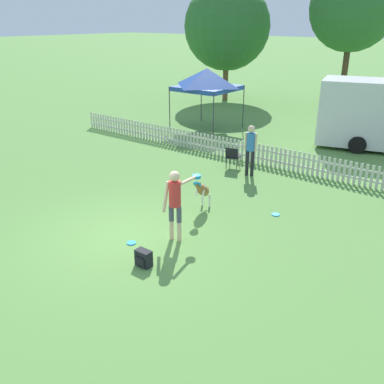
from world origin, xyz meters
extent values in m
plane|color=#5B8C42|center=(0.00, 0.00, 0.00)|extent=(240.00, 240.00, 0.00)
cylinder|color=beige|center=(0.96, 0.57, 0.25)|extent=(0.11, 0.11, 0.49)
cylinder|color=#474C5B|center=(0.96, 0.57, 0.69)|extent=(0.12, 0.12, 0.40)
cylinder|color=beige|center=(1.15, 0.62, 0.25)|extent=(0.11, 0.11, 0.49)
cylinder|color=#474C5B|center=(1.15, 0.62, 0.69)|extent=(0.12, 0.12, 0.40)
cylinder|color=red|center=(1.05, 0.59, 1.20)|extent=(0.35, 0.35, 0.61)
sphere|color=beige|center=(1.05, 0.59, 1.63)|extent=(0.25, 0.25, 0.25)
cylinder|color=beige|center=(0.87, 0.48, 1.11)|extent=(0.14, 0.22, 0.74)
cylinder|color=beige|center=(1.15, 1.01, 1.44)|extent=(0.20, 0.75, 0.14)
cylinder|color=#1E8CD8|center=(1.09, 1.37, 1.38)|extent=(0.22, 0.22, 0.02)
cylinder|color=#1E8CD8|center=(1.09, 1.37, 1.41)|extent=(0.22, 0.22, 0.02)
cylinder|color=#1E8CD8|center=(1.09, 1.37, 1.43)|extent=(0.22, 0.22, 0.02)
ellipsoid|color=olive|center=(0.54, 2.40, 0.59)|extent=(0.49, 0.78, 0.64)
ellipsoid|color=white|center=(0.54, 2.40, 0.54)|extent=(0.26, 0.40, 0.32)
sphere|color=olive|center=(0.64, 2.05, 0.86)|extent=(0.16, 0.16, 0.16)
cone|color=olive|center=(0.66, 1.99, 0.91)|extent=(0.13, 0.16, 0.14)
cylinder|color=#1E8CD8|center=(0.66, 1.99, 0.91)|extent=(0.25, 0.21, 0.19)
cone|color=olive|center=(0.68, 2.09, 0.93)|extent=(0.05, 0.05, 0.07)
cone|color=olive|center=(0.58, 2.06, 0.93)|extent=(0.05, 0.05, 0.07)
cylinder|color=white|center=(0.57, 2.70, 0.19)|extent=(0.06, 0.06, 0.38)
cylinder|color=white|center=(0.36, 2.64, 0.19)|extent=(0.06, 0.06, 0.38)
cylinder|color=white|center=(0.69, 2.24, 0.63)|extent=(0.10, 0.18, 0.30)
cylinder|color=white|center=(0.50, 2.18, 0.63)|extent=(0.10, 0.18, 0.30)
cone|color=olive|center=(0.42, 2.81, 0.42)|extent=(0.16, 0.34, 0.23)
cylinder|color=#1E8CD8|center=(2.32, 3.34, 0.01)|extent=(0.22, 0.22, 0.02)
cylinder|color=#1E8CD8|center=(0.34, -0.18, 0.01)|extent=(0.22, 0.22, 0.02)
cube|color=black|center=(1.25, -0.71, 0.18)|extent=(0.36, 0.21, 0.36)
cube|color=black|center=(1.25, -0.83, 0.15)|extent=(0.25, 0.04, 0.18)
cube|color=beige|center=(0.00, 6.96, 0.22)|extent=(19.20, 0.04, 0.06)
cube|color=beige|center=(0.00, 6.96, 0.54)|extent=(19.20, 0.04, 0.06)
cube|color=beige|center=(-9.51, 6.96, 0.37)|extent=(0.09, 0.02, 0.74)
cube|color=beige|center=(-9.34, 6.96, 0.37)|extent=(0.09, 0.02, 0.74)
cube|color=beige|center=(-9.16, 6.96, 0.37)|extent=(0.09, 0.02, 0.74)
cube|color=beige|center=(-8.99, 6.96, 0.37)|extent=(0.09, 0.02, 0.74)
cube|color=beige|center=(-8.81, 6.96, 0.37)|extent=(0.09, 0.02, 0.74)
cube|color=beige|center=(-8.64, 6.96, 0.37)|extent=(0.09, 0.02, 0.74)
cube|color=beige|center=(-8.46, 6.96, 0.37)|extent=(0.09, 0.02, 0.74)
cube|color=beige|center=(-8.29, 6.96, 0.37)|extent=(0.09, 0.02, 0.74)
cube|color=beige|center=(-8.12, 6.96, 0.37)|extent=(0.09, 0.02, 0.74)
cube|color=beige|center=(-7.94, 6.96, 0.37)|extent=(0.09, 0.02, 0.74)
cube|color=beige|center=(-7.77, 6.96, 0.37)|extent=(0.09, 0.02, 0.74)
cube|color=beige|center=(-7.59, 6.96, 0.37)|extent=(0.09, 0.02, 0.74)
cube|color=beige|center=(-7.42, 6.96, 0.37)|extent=(0.09, 0.02, 0.74)
cube|color=beige|center=(-7.24, 6.96, 0.37)|extent=(0.09, 0.02, 0.74)
cube|color=beige|center=(-7.07, 6.96, 0.37)|extent=(0.09, 0.02, 0.74)
cube|color=beige|center=(-6.89, 6.96, 0.37)|extent=(0.09, 0.02, 0.74)
cube|color=beige|center=(-6.72, 6.96, 0.37)|extent=(0.09, 0.02, 0.74)
cube|color=beige|center=(-6.54, 6.96, 0.37)|extent=(0.09, 0.02, 0.74)
cube|color=beige|center=(-6.37, 6.96, 0.37)|extent=(0.09, 0.02, 0.74)
cube|color=beige|center=(-6.20, 6.96, 0.37)|extent=(0.09, 0.02, 0.74)
cube|color=beige|center=(-6.02, 6.96, 0.37)|extent=(0.09, 0.02, 0.74)
cube|color=beige|center=(-5.85, 6.96, 0.37)|extent=(0.09, 0.02, 0.74)
cube|color=beige|center=(-5.67, 6.96, 0.37)|extent=(0.09, 0.02, 0.74)
cube|color=beige|center=(-5.50, 6.96, 0.37)|extent=(0.09, 0.02, 0.74)
cube|color=beige|center=(-5.32, 6.96, 0.37)|extent=(0.09, 0.02, 0.74)
cube|color=beige|center=(-5.15, 6.96, 0.37)|extent=(0.09, 0.02, 0.74)
cube|color=beige|center=(-4.97, 6.96, 0.37)|extent=(0.09, 0.02, 0.74)
cube|color=beige|center=(-4.80, 6.96, 0.37)|extent=(0.09, 0.02, 0.74)
cube|color=beige|center=(-4.63, 6.96, 0.37)|extent=(0.09, 0.02, 0.74)
cube|color=beige|center=(-4.45, 6.96, 0.37)|extent=(0.09, 0.02, 0.74)
cube|color=beige|center=(-4.28, 6.96, 0.37)|extent=(0.09, 0.02, 0.74)
cube|color=beige|center=(-4.10, 6.96, 0.37)|extent=(0.09, 0.02, 0.74)
cube|color=beige|center=(-3.93, 6.96, 0.37)|extent=(0.09, 0.02, 0.74)
cube|color=beige|center=(-3.75, 6.96, 0.37)|extent=(0.09, 0.02, 0.74)
cube|color=beige|center=(-3.58, 6.96, 0.37)|extent=(0.09, 0.02, 0.74)
cube|color=beige|center=(-3.40, 6.96, 0.37)|extent=(0.09, 0.02, 0.74)
cube|color=beige|center=(-3.23, 6.96, 0.37)|extent=(0.09, 0.02, 0.74)
cube|color=beige|center=(-3.05, 6.96, 0.37)|extent=(0.09, 0.02, 0.74)
cube|color=beige|center=(-2.88, 6.96, 0.37)|extent=(0.09, 0.02, 0.74)
cube|color=beige|center=(-2.71, 6.96, 0.37)|extent=(0.09, 0.02, 0.74)
cube|color=beige|center=(-2.53, 6.96, 0.37)|extent=(0.09, 0.02, 0.74)
cube|color=beige|center=(-2.36, 6.96, 0.37)|extent=(0.09, 0.02, 0.74)
cube|color=beige|center=(-2.18, 6.96, 0.37)|extent=(0.09, 0.02, 0.74)
cube|color=beige|center=(-2.01, 6.96, 0.37)|extent=(0.09, 0.02, 0.74)
cube|color=beige|center=(-1.83, 6.96, 0.37)|extent=(0.09, 0.02, 0.74)
cube|color=beige|center=(-1.66, 6.96, 0.37)|extent=(0.09, 0.02, 0.74)
cube|color=beige|center=(-1.48, 6.96, 0.37)|extent=(0.09, 0.02, 0.74)
cube|color=beige|center=(-1.31, 6.96, 0.37)|extent=(0.09, 0.02, 0.74)
cube|color=beige|center=(-1.13, 6.96, 0.37)|extent=(0.09, 0.02, 0.74)
cube|color=beige|center=(-0.96, 6.96, 0.37)|extent=(0.09, 0.02, 0.74)
cube|color=beige|center=(-0.79, 6.96, 0.37)|extent=(0.09, 0.02, 0.74)
cube|color=beige|center=(-0.61, 6.96, 0.37)|extent=(0.09, 0.02, 0.74)
cube|color=beige|center=(-0.44, 6.96, 0.37)|extent=(0.09, 0.02, 0.74)
cube|color=beige|center=(-0.26, 6.96, 0.37)|extent=(0.09, 0.02, 0.74)
cube|color=beige|center=(-0.09, 6.96, 0.37)|extent=(0.09, 0.02, 0.74)
cube|color=beige|center=(0.09, 6.96, 0.37)|extent=(0.09, 0.02, 0.74)
cube|color=beige|center=(0.26, 6.96, 0.37)|extent=(0.09, 0.02, 0.74)
cube|color=beige|center=(0.44, 6.96, 0.37)|extent=(0.09, 0.02, 0.74)
cube|color=beige|center=(0.61, 6.96, 0.37)|extent=(0.09, 0.02, 0.74)
cube|color=beige|center=(0.79, 6.96, 0.37)|extent=(0.09, 0.02, 0.74)
cube|color=beige|center=(0.96, 6.96, 0.37)|extent=(0.09, 0.02, 0.74)
cube|color=beige|center=(1.13, 6.96, 0.37)|extent=(0.09, 0.02, 0.74)
cube|color=beige|center=(1.31, 6.96, 0.37)|extent=(0.09, 0.02, 0.74)
cube|color=beige|center=(1.48, 6.96, 0.37)|extent=(0.09, 0.02, 0.74)
cube|color=beige|center=(1.66, 6.96, 0.37)|extent=(0.09, 0.02, 0.74)
cube|color=beige|center=(1.83, 6.96, 0.37)|extent=(0.09, 0.02, 0.74)
cube|color=beige|center=(2.01, 6.96, 0.37)|extent=(0.09, 0.02, 0.74)
cube|color=beige|center=(2.18, 6.96, 0.37)|extent=(0.09, 0.02, 0.74)
cube|color=beige|center=(2.36, 6.96, 0.37)|extent=(0.09, 0.02, 0.74)
cube|color=beige|center=(2.53, 6.96, 0.37)|extent=(0.09, 0.02, 0.74)
cube|color=beige|center=(2.71, 6.96, 0.37)|extent=(0.09, 0.02, 0.74)
cube|color=beige|center=(2.88, 6.96, 0.37)|extent=(0.09, 0.02, 0.74)
cube|color=beige|center=(3.05, 6.96, 0.37)|extent=(0.09, 0.02, 0.74)
cube|color=beige|center=(3.23, 6.96, 0.37)|extent=(0.09, 0.02, 0.74)
cube|color=beige|center=(3.40, 6.96, 0.37)|extent=(0.09, 0.02, 0.74)
cube|color=beige|center=(3.58, 6.96, 0.37)|extent=(0.09, 0.02, 0.74)
cube|color=beige|center=(3.75, 6.96, 0.37)|extent=(0.09, 0.02, 0.74)
cube|color=beige|center=(3.93, 6.96, 0.37)|extent=(0.09, 0.02, 0.74)
cube|color=beige|center=(4.10, 6.96, 0.37)|extent=(0.09, 0.02, 0.74)
cylinder|color=#333338|center=(-0.61, 6.24, 0.20)|extent=(0.02, 0.02, 0.40)
cylinder|color=#333338|center=(-0.98, 6.15, 0.20)|extent=(0.02, 0.02, 0.40)
cylinder|color=#333338|center=(-0.52, 5.87, 0.20)|extent=(0.02, 0.02, 0.40)
cylinder|color=#333338|center=(-0.89, 5.78, 0.20)|extent=(0.02, 0.02, 0.40)
cube|color=black|center=(-0.75, 6.01, 0.40)|extent=(0.55, 0.55, 0.03)
cube|color=black|center=(-0.70, 5.81, 0.59)|extent=(0.46, 0.19, 0.38)
cylinder|color=#333338|center=(-6.11, 8.84, 1.03)|extent=(0.04, 0.04, 2.05)
cylinder|color=#333338|center=(-3.60, 8.84, 1.03)|extent=(0.04, 0.04, 2.05)
cylinder|color=#333338|center=(-6.11, 11.35, 1.03)|extent=(0.04, 0.04, 2.05)
cylinder|color=#333338|center=(-3.60, 11.35, 1.03)|extent=(0.04, 0.04, 2.05)
cube|color=#23479E|center=(-4.86, 10.10, 1.95)|extent=(2.51, 2.51, 0.20)
pyramid|color=#23479E|center=(-4.86, 10.10, 2.45)|extent=(2.51, 2.51, 0.79)
cylinder|color=black|center=(0.22, 5.66, 0.44)|extent=(0.11, 0.11, 0.88)
cylinder|color=black|center=(0.05, 5.61, 0.44)|extent=(0.11, 0.11, 0.88)
cylinder|color=#3372BF|center=(0.13, 5.64, 1.18)|extent=(0.27, 0.27, 0.61)
sphere|color=beige|center=(0.13, 5.64, 1.61)|extent=(0.24, 0.24, 0.24)
cylinder|color=beige|center=(0.30, 5.68, 1.17)|extent=(0.08, 0.08, 0.62)
cylinder|color=beige|center=(-0.03, 5.59, 1.17)|extent=(0.08, 0.08, 0.62)
cube|color=silver|center=(2.43, 11.63, 1.44)|extent=(4.76, 3.16, 2.57)
cylinder|color=black|center=(1.64, 12.52, 0.34)|extent=(0.70, 0.35, 0.68)
cylinder|color=black|center=(2.18, 10.47, 0.34)|extent=(0.70, 0.35, 0.68)
cylinder|color=#4C3823|center=(-1.46, 18.79, 2.12)|extent=(0.34, 0.34, 4.23)
sphere|color=#2D662D|center=(-1.46, 18.79, 5.51)|extent=(4.64, 4.64, 4.64)
cylinder|color=brown|center=(-8.59, 17.36, 1.53)|extent=(0.35, 0.35, 3.05)
sphere|color=#2D662D|center=(-8.59, 17.36, 4.51)|extent=(5.31, 5.31, 5.31)
camera|label=1|loc=(6.92, -6.40, 4.95)|focal=40.00mm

